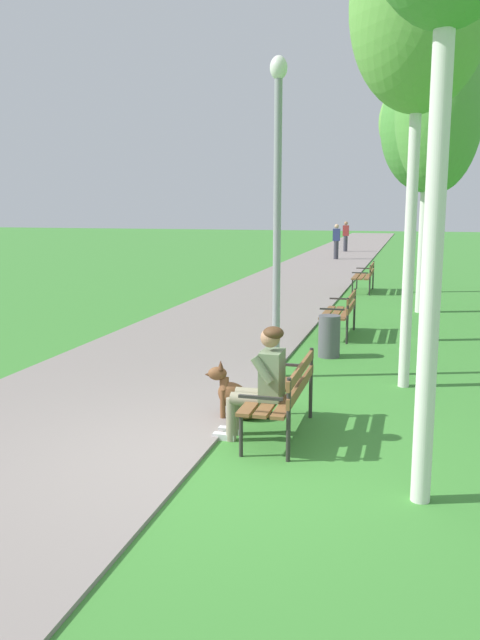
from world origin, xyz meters
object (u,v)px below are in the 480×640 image
object	(u,v)px
park_bench_mid	(342,310)
lamp_post_near	(277,217)
pedestrian_further_distant	(346,237)
park_bench_far	(365,275)
birch_tree_fourth	(429,126)
birch_tree_third	(439,112)
dog_brown	(238,398)
park_bench_near	(284,391)
litter_bin	(329,336)
birch_tree_fifth	(418,123)
birch_tree_second	(421,7)
person_seated_on_near_bench	(262,379)
pedestrian_distant	(336,242)

from	to	relation	value
park_bench_mid	lamp_post_near	xyz separation A→B (m)	(-0.59, -3.29, 1.81)
pedestrian_further_distant	park_bench_mid	bearing A→B (deg)	-84.09
park_bench_far	birch_tree_fourth	world-z (taller)	birch_tree_fourth
lamp_post_near	birch_tree_fourth	distance (m)	7.21
park_bench_far	birch_tree_third	xyz separation A→B (m)	(1.67, -6.64, 3.60)
park_bench_mid	dog_brown	bearing A→B (deg)	-96.66
park_bench_near	litter_bin	xyz separation A→B (m)	(-0.02, 3.89, -0.16)
birch_tree_fifth	birch_tree_second	bearing A→B (deg)	-89.83
litter_bin	birch_tree_fifth	bearing A→B (deg)	82.15
lamp_post_near	birch_tree_third	bearing A→B (deg)	56.47
litter_bin	park_bench_far	bearing A→B (deg)	90.45
birch_tree_fourth	litter_bin	bearing A→B (deg)	-106.05
birch_tree_fourth	litter_bin	size ratio (longest dim) A/B	8.26
birch_tree_second	pedestrian_further_distant	size ratio (longest dim) A/B	3.84
birch_tree_second	birch_tree_fifth	bearing A→B (deg)	90.17
birch_tree_fourth	birch_tree_fifth	xyz separation A→B (m)	(-0.27, 3.64, 0.52)
park_bench_mid	birch_tree_fifth	bearing A→B (deg)	80.16
park_bench_near	person_seated_on_near_bench	xyz separation A→B (m)	(-0.21, -0.18, 0.17)
litter_bin	lamp_post_near	bearing A→B (deg)	-111.53
pedestrian_distant	pedestrian_further_distant	distance (m)	5.22
park_bench_mid	person_seated_on_near_bench	bearing A→B (deg)	-91.81
birch_tree_fifth	pedestrian_distant	bearing A→B (deg)	107.78
birch_tree_fifth	pedestrian_distant	size ratio (longest dim) A/B	3.65
birch_tree_third	pedestrian_distant	world-z (taller)	birch_tree_third
birch_tree_second	birch_tree_fifth	xyz separation A→B (m)	(-0.03, 10.30, -0.19)
birch_tree_second	pedestrian_further_distant	xyz separation A→B (m)	(-3.63, 26.35, -4.12)
park_bench_mid	litter_bin	bearing A→B (deg)	-89.97
birch_tree_second	litter_bin	xyz separation A→B (m)	(-1.24, 1.52, -4.61)
lamp_post_near	birch_tree_third	distance (m)	4.36
dog_brown	birch_tree_second	xyz separation A→B (m)	(1.86, 1.97, 4.70)
person_seated_on_near_bench	lamp_post_near	xyz separation A→B (m)	(-0.40, 2.58, 1.64)
lamp_post_near	birch_tree_fourth	size ratio (longest dim) A/B	0.78
birch_tree_fourth	birch_tree_second	bearing A→B (deg)	-92.05
park_bench_mid	pedestrian_further_distant	xyz separation A→B (m)	(-2.39, 23.03, 0.33)
dog_brown	birch_tree_fifth	bearing A→B (deg)	81.52
birch_tree_fourth	park_bench_near	bearing A→B (deg)	-99.17
dog_brown	pedestrian_further_distant	xyz separation A→B (m)	(-1.77, 28.31, 0.58)
park_bench_far	litter_bin	distance (m)	8.47
pedestrian_distant	pedestrian_further_distant	bearing A→B (deg)	91.38
dog_brown	birch_tree_third	size ratio (longest dim) A/B	0.14
park_bench_near	birch_tree_fifth	size ratio (longest dim) A/B	0.25
birch_tree_fourth	pedestrian_further_distant	xyz separation A→B (m)	(-3.87, 19.68, -3.41)
park_bench_mid	person_seated_on_near_bench	size ratio (longest dim) A/B	1.20
park_bench_far	pedestrian_distant	bearing A→B (deg)	101.14
park_bench_near	pedestrian_distant	bearing A→B (deg)	95.55
lamp_post_near	pedestrian_further_distant	xyz separation A→B (m)	(-1.80, 26.32, -1.48)
birch_tree_third	birch_tree_fifth	world-z (taller)	birch_tree_fifth
lamp_post_near	pedestrian_further_distant	size ratio (longest dim) A/B	2.72
birch_tree_second	pedestrian_distant	distance (m)	21.81
birch_tree_second	person_seated_on_near_bench	bearing A→B (deg)	-119.18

